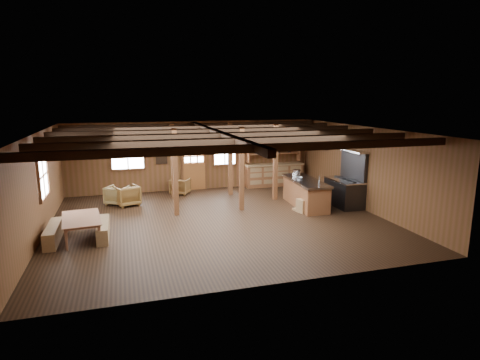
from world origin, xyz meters
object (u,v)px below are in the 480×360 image
object	(u,v)px
armchair_b	(180,186)
dining_table	(83,228)
armchair_a	(127,196)
armchair_c	(117,195)
commercial_range	(346,188)
kitchen_island	(305,193)

from	to	relation	value
armchair_b	dining_table	bearing A→B (deg)	82.49
armchair_a	armchair_c	xyz separation A→B (m)	(-0.34, 0.27, -0.02)
commercial_range	armchair_b	bearing A→B (deg)	148.00
armchair_a	armchair_c	bearing A→B (deg)	-58.02
commercial_range	armchair_b	size ratio (longest dim) A/B	2.85
kitchen_island	armchair_c	distance (m)	6.67
armchair_b	armchair_c	distance (m)	2.52
dining_table	armchair_c	xyz separation A→B (m)	(0.85, 3.48, 0.03)
commercial_range	armchair_a	world-z (taller)	commercial_range
dining_table	armchair_a	bearing A→B (deg)	-27.02
armchair_a	kitchen_island	bearing A→B (deg)	143.52
armchair_b	armchair_c	xyz separation A→B (m)	(-2.37, -0.86, 0.01)
dining_table	armchair_c	bearing A→B (deg)	-20.40
armchair_c	dining_table	bearing A→B (deg)	106.14
kitchen_island	armchair_a	size ratio (longest dim) A/B	3.28
armchair_a	armchair_b	world-z (taller)	armchair_a
dining_table	armchair_b	world-z (taller)	armchair_b
commercial_range	dining_table	size ratio (longest dim) A/B	1.16
dining_table	armchair_a	xyz separation A→B (m)	(1.19, 3.21, 0.05)
dining_table	armchair_c	size ratio (longest dim) A/B	2.36
commercial_range	armchair_a	size ratio (longest dim) A/B	2.54
kitchen_island	dining_table	xyz separation A→B (m)	(-7.17, -1.34, -0.18)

